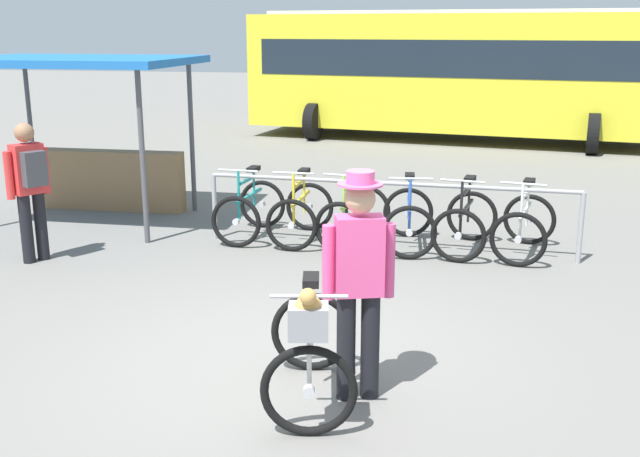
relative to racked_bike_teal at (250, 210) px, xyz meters
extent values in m
plane|color=slate|center=(1.38, -3.61, -0.37)|extent=(80.00, 80.00, 0.00)
cylinder|color=#99999E|center=(-0.43, -0.16, 0.06)|extent=(0.06, 0.06, 0.85)
cylinder|color=#99999E|center=(4.11, -0.40, 0.06)|extent=(0.06, 0.06, 0.85)
cylinder|color=#99999E|center=(1.84, -0.28, 0.48)|extent=(4.55, 0.30, 0.05)
torus|color=black|center=(0.03, 0.51, -0.04)|extent=(0.66, 0.13, 0.66)
cylinder|color=#B7B7BC|center=(0.03, 0.51, -0.04)|extent=(0.08, 0.07, 0.08)
torus|color=black|center=(-0.03, -0.51, -0.04)|extent=(0.66, 0.13, 0.66)
cylinder|color=#B7B7BC|center=(-0.03, -0.51, -0.04)|extent=(0.08, 0.07, 0.08)
cube|color=teal|center=(0.00, 0.00, 0.19)|extent=(0.10, 0.92, 0.04)
cube|color=teal|center=(0.00, -0.05, 0.41)|extent=(0.08, 0.61, 0.04)
cylinder|color=teal|center=(0.01, 0.18, 0.24)|extent=(0.03, 0.03, 0.55)
cube|color=black|center=(0.01, 0.18, 0.51)|extent=(0.14, 0.25, 0.06)
cylinder|color=teal|center=(-0.03, -0.39, 0.28)|extent=(0.03, 0.03, 0.63)
cylinder|color=#B7B7BC|center=(-0.03, -0.39, 0.59)|extent=(0.52, 0.06, 0.03)
torus|color=black|center=(0.71, 0.47, -0.04)|extent=(0.66, 0.10, 0.66)
cylinder|color=#B7B7BC|center=(0.71, 0.47, -0.04)|extent=(0.08, 0.06, 0.08)
torus|color=black|center=(0.69, -0.55, -0.04)|extent=(0.66, 0.10, 0.66)
cylinder|color=#B7B7BC|center=(0.69, -0.55, -0.04)|extent=(0.08, 0.06, 0.08)
cube|color=yellow|center=(0.70, -0.04, 0.19)|extent=(0.05, 0.92, 0.04)
cube|color=yellow|center=(0.70, -0.09, 0.41)|extent=(0.05, 0.61, 0.04)
cylinder|color=yellow|center=(0.70, 0.15, 0.24)|extent=(0.03, 0.03, 0.55)
cube|color=black|center=(0.70, 0.15, 0.51)|extent=(0.12, 0.24, 0.06)
cylinder|color=yellow|center=(0.69, -0.42, 0.28)|extent=(0.03, 0.03, 0.63)
cylinder|color=#B7B7BC|center=(0.69, -0.42, 0.59)|extent=(0.52, 0.04, 0.03)
torus|color=black|center=(1.50, 0.43, -0.04)|extent=(0.66, 0.21, 0.66)
cylinder|color=#B7B7BC|center=(1.50, 0.43, -0.04)|extent=(0.09, 0.08, 0.08)
torus|color=black|center=(1.30, -0.57, -0.04)|extent=(0.66, 0.21, 0.66)
cylinder|color=#B7B7BC|center=(1.30, -0.57, -0.04)|extent=(0.09, 0.08, 0.08)
cube|color=#9ED14C|center=(1.40, -0.07, 0.19)|extent=(0.21, 0.91, 0.04)
cube|color=#9ED14C|center=(1.39, -0.12, 0.41)|extent=(0.15, 0.61, 0.04)
cylinder|color=#9ED14C|center=(1.43, 0.11, 0.24)|extent=(0.03, 0.03, 0.55)
cube|color=black|center=(1.43, 0.11, 0.51)|extent=(0.16, 0.26, 0.06)
cylinder|color=#9ED14C|center=(1.32, -0.45, 0.28)|extent=(0.03, 0.03, 0.63)
cylinder|color=#B7B7BC|center=(1.32, -0.45, 0.59)|extent=(0.52, 0.13, 0.03)
torus|color=black|center=(2.05, 0.40, -0.04)|extent=(0.66, 0.13, 0.66)
cylinder|color=#B7B7BC|center=(2.05, 0.40, -0.04)|extent=(0.09, 0.07, 0.08)
torus|color=black|center=(2.14, -0.62, -0.04)|extent=(0.66, 0.13, 0.66)
cylinder|color=#B7B7BC|center=(2.14, -0.62, -0.04)|extent=(0.09, 0.07, 0.08)
cube|color=#2D56B7|center=(2.10, -0.11, 0.19)|extent=(0.12, 0.92, 0.04)
cube|color=#2D56B7|center=(2.10, -0.16, 0.41)|extent=(0.09, 0.61, 0.04)
cylinder|color=#2D56B7|center=(2.08, 0.07, 0.24)|extent=(0.03, 0.03, 0.55)
cube|color=black|center=(2.08, 0.07, 0.51)|extent=(0.14, 0.25, 0.06)
cylinder|color=#2D56B7|center=(2.13, -0.50, 0.28)|extent=(0.03, 0.03, 0.63)
cylinder|color=#B7B7BC|center=(2.13, -0.50, 0.59)|extent=(0.52, 0.07, 0.03)
torus|color=black|center=(2.88, 0.35, -0.04)|extent=(0.66, 0.18, 0.66)
cylinder|color=#B7B7BC|center=(2.88, 0.35, -0.04)|extent=(0.09, 0.07, 0.08)
torus|color=black|center=(2.72, -0.65, -0.04)|extent=(0.66, 0.18, 0.66)
cylinder|color=#B7B7BC|center=(2.72, -0.65, -0.04)|extent=(0.09, 0.07, 0.08)
cube|color=black|center=(2.80, -0.15, 0.19)|extent=(0.18, 0.91, 0.04)
cube|color=black|center=(2.79, -0.20, 0.41)|extent=(0.13, 0.61, 0.04)
cylinder|color=black|center=(2.82, 0.03, 0.24)|extent=(0.03, 0.03, 0.55)
cube|color=black|center=(2.82, 0.03, 0.51)|extent=(0.16, 0.26, 0.06)
cylinder|color=black|center=(2.74, -0.53, 0.28)|extent=(0.03, 0.03, 0.63)
cylinder|color=#B7B7BC|center=(2.74, -0.53, 0.59)|extent=(0.52, 0.11, 0.03)
torus|color=black|center=(3.60, 0.31, -0.04)|extent=(0.67, 0.22, 0.66)
cylinder|color=#B7B7BC|center=(3.60, 0.31, -0.04)|extent=(0.09, 0.08, 0.08)
torus|color=black|center=(3.39, -0.69, -0.04)|extent=(0.67, 0.22, 0.66)
cylinder|color=#B7B7BC|center=(3.39, -0.69, -0.04)|extent=(0.09, 0.08, 0.08)
cube|color=silver|center=(3.49, -0.19, 0.19)|extent=(0.22, 0.91, 0.04)
cube|color=silver|center=(3.49, -0.24, 0.41)|extent=(0.16, 0.61, 0.04)
cylinder|color=silver|center=(3.53, -0.01, 0.24)|extent=(0.03, 0.03, 0.55)
cube|color=black|center=(3.53, -0.01, 0.51)|extent=(0.16, 0.26, 0.06)
cylinder|color=silver|center=(3.42, -0.57, 0.28)|extent=(0.03, 0.03, 0.63)
cylinder|color=#B7B7BC|center=(3.42, -0.57, 0.59)|extent=(0.52, 0.13, 0.03)
torus|color=black|center=(1.60, -3.79, -0.04)|extent=(0.66, 0.18, 0.66)
cylinder|color=#B7B7BC|center=(1.60, -3.79, -0.04)|extent=(0.09, 0.07, 0.08)
torus|color=black|center=(1.79, -4.80, -0.04)|extent=(0.66, 0.18, 0.66)
cylinder|color=#B7B7BC|center=(1.79, -4.80, -0.04)|extent=(0.09, 0.07, 0.08)
cube|color=silver|center=(1.70, -4.29, 0.19)|extent=(0.20, 0.91, 0.04)
cube|color=silver|center=(1.70, -4.34, 0.41)|extent=(0.14, 0.61, 0.04)
cylinder|color=silver|center=(1.66, -4.11, 0.24)|extent=(0.03, 0.03, 0.55)
cube|color=black|center=(1.66, -4.11, 0.51)|extent=(0.16, 0.26, 0.06)
cylinder|color=silver|center=(1.76, -4.67, 0.28)|extent=(0.03, 0.03, 0.63)
cylinder|color=#B7B7BC|center=(1.76, -4.67, 0.59)|extent=(0.52, 0.12, 0.03)
cube|color=gray|center=(1.79, -4.82, 0.47)|extent=(0.29, 0.24, 0.22)
ellipsoid|color=tan|center=(1.79, -4.82, 0.57)|extent=(0.21, 0.19, 0.16)
sphere|color=tan|center=(1.80, -4.90, 0.67)|extent=(0.11, 0.11, 0.11)
cylinder|color=black|center=(1.94, -4.21, 0.04)|extent=(0.14, 0.14, 0.82)
cylinder|color=black|center=(2.12, -4.16, 0.04)|extent=(0.14, 0.14, 0.82)
cube|color=#E54C8C|center=(2.03, -4.18, 0.74)|extent=(0.38, 0.29, 0.58)
cylinder|color=#E54C8C|center=(1.81, -4.23, 0.69)|extent=(0.09, 0.09, 0.55)
cylinder|color=#E54C8C|center=(2.23, -4.10, 0.69)|extent=(0.09, 0.09, 0.55)
sphere|color=tan|center=(2.03, -4.18, 1.16)|extent=(0.22, 0.22, 0.22)
cylinder|color=#E05999|center=(2.03, -4.18, 1.26)|extent=(0.32, 0.32, 0.02)
cylinder|color=#E05999|center=(2.03, -4.18, 1.31)|extent=(0.20, 0.20, 0.09)
cylinder|color=black|center=(-2.25, -1.59, 0.04)|extent=(0.14, 0.14, 0.82)
cylinder|color=black|center=(-2.16, -1.43, 0.04)|extent=(0.14, 0.14, 0.82)
cube|color=red|center=(-2.20, -1.51, 0.74)|extent=(0.35, 0.39, 0.58)
cylinder|color=red|center=(-2.34, -1.69, 0.69)|extent=(0.09, 0.09, 0.55)
cylinder|color=red|center=(-2.10, -1.31, 0.69)|extent=(0.09, 0.09, 0.55)
sphere|color=#9E7051|center=(-2.20, -1.51, 1.16)|extent=(0.22, 0.22, 0.22)
cube|color=#3F3F44|center=(-2.07, -1.60, 0.76)|extent=(0.26, 0.29, 0.40)
cube|color=yellow|center=(2.48, 9.62, 1.28)|extent=(10.27, 4.03, 2.70)
cube|color=#19232D|center=(2.48, 9.62, 1.63)|extent=(9.48, 3.93, 0.84)
cube|color=silver|center=(2.48, 9.62, 2.67)|extent=(9.24, 3.63, 0.08)
cylinder|color=black|center=(-0.93, 8.90, 0.08)|extent=(0.39, 0.93, 0.90)
cylinder|color=black|center=(-0.54, 11.37, 0.08)|extent=(0.39, 0.93, 0.90)
cylinder|color=black|center=(5.49, 7.88, 0.08)|extent=(0.39, 0.93, 0.90)
cylinder|color=black|center=(5.88, 10.35, 0.08)|extent=(0.39, 0.93, 0.90)
cylinder|color=#4C4C51|center=(-3.84, 1.26, 0.73)|extent=(0.07, 0.07, 2.20)
cylinder|color=#4C4C51|center=(-1.24, 1.28, 0.73)|extent=(0.07, 0.07, 2.20)
cylinder|color=#4C4C51|center=(-1.23, -0.52, 0.73)|extent=(0.07, 0.07, 2.20)
cube|color=blue|center=(-2.53, 0.37, 1.88)|extent=(3.12, 2.32, 0.10)
cube|color=olive|center=(-2.54, 1.12, 0.08)|extent=(2.34, 0.32, 0.90)
camera|label=1|loc=(2.72, -9.29, 2.32)|focal=42.29mm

